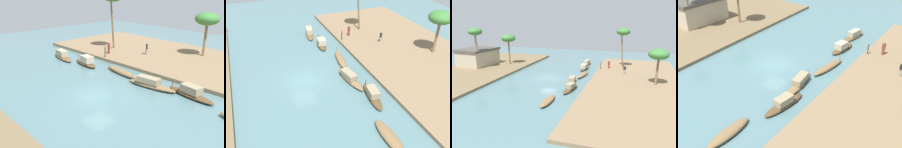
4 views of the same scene
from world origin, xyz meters
TOP-DOWN VIEW (x-y plane):
  - river_water at (0.00, 0.00)m, footprint 69.63×69.63m
  - riverbank_right at (0.00, 14.90)m, footprint 39.83×14.66m
  - sampan_near_left_bank at (7.81, -4.79)m, footprint 4.21×1.68m
  - sampan_with_tall_canopy at (-11.21, -4.26)m, footprint 4.33×1.12m
  - sampan_foreground at (-5.71, -5.67)m, footprint 4.85×1.70m
  - sampan_open_hull at (-1.94, -4.86)m, footprint 5.11×1.68m
  - sampan_upstream_small at (2.71, -5.63)m, footprint 5.06×1.65m
  - sampan_downstream_large at (12.27, -4.35)m, footprint 4.85×1.91m
  - person_on_near_bank at (5.20, -12.84)m, footprint 0.47×0.47m
  - person_by_mooring at (9.03, -9.58)m, footprint 0.43×0.47m
  - mooring_post at (8.07, -8.05)m, footprint 0.14×0.14m
  - riverside_building at (4.11, 17.92)m, footprint 8.24×6.69m

SIDE VIEW (x-z plane):
  - river_water at x=0.00m, z-range 0.00..0.00m
  - riverbank_right at x=0.00m, z-range 0.00..0.38m
  - sampan_upstream_small at x=2.71m, z-range -0.27..0.79m
  - sampan_with_tall_canopy at x=-11.21m, z-range 0.00..0.54m
  - sampan_open_hull at x=-1.94m, z-range -0.11..0.89m
  - sampan_foreground at x=-5.71m, z-range -0.14..0.95m
  - sampan_downstream_large at x=12.27m, z-range -0.15..0.97m
  - sampan_near_left_bank at x=7.81m, z-range -0.16..1.05m
  - mooring_post at x=8.07m, z-range 0.38..1.68m
  - person_by_mooring at x=9.03m, z-range 0.31..1.91m
  - person_on_near_bank at x=5.20m, z-range 0.31..1.92m
  - riverside_building at x=4.11m, z-range 0.41..3.98m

